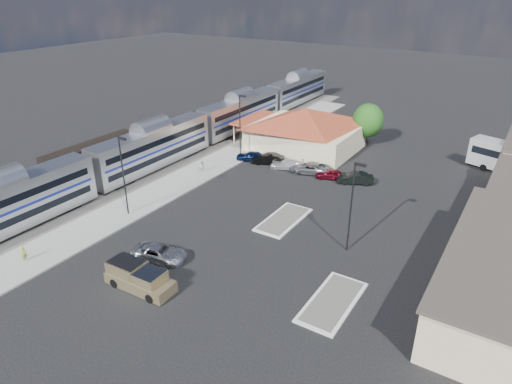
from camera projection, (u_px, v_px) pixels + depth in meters
The scene contains 22 objects.
ground at pixel (242, 218), 49.33m from camera, with size 280.00×280.00×0.00m, color black.
railbed at pixel (152, 159), 65.57m from camera, with size 16.00×100.00×0.12m, color #4C4944.
platform at pixel (192, 176), 59.68m from camera, with size 5.50×92.00×0.18m, color gray.
passenger_train at pixel (153, 149), 61.05m from camera, with size 3.00×104.00×5.55m.
freight_cars at pixel (93, 159), 60.38m from camera, with size 2.80×46.00×4.00m.
station_depot at pixel (305, 128), 68.62m from camera, with size 18.35×12.24×6.20m.
traffic_island_south at pixel (284, 219), 48.89m from camera, with size 3.30×7.50×0.21m.
traffic_island_north at pixel (332, 302), 36.40m from camera, with size 3.30×7.50×0.21m.
lamp_plat_s at pixel (123, 170), 47.73m from camera, with size 1.08×0.25×9.00m.
lamp_plat_n at pixel (240, 120), 64.61m from camera, with size 1.08×0.25×9.00m.
lamp_lot at pixel (353, 200), 41.24m from camera, with size 1.08×0.25×9.00m.
tree_depot at pixel (368, 121), 69.20m from camera, with size 4.71×4.71×6.63m.
pickup_truck at pixel (140, 278), 37.75m from camera, with size 6.21×2.45×2.13m.
suv at pixel (159, 253), 41.74m from camera, with size 2.38×5.17×1.44m, color #AEB0B7.
person_a at pixel (24, 254), 41.23m from camera, with size 0.57×0.37×1.55m, color #A8C53D.
person_b at pixel (202, 166), 60.53m from camera, with size 0.77×0.60×1.58m, color silver.
parked_car_a at pixel (251, 156), 64.66m from camera, with size 1.72×4.26×1.45m, color #0C193D.
parked_car_b at pixel (268, 159), 63.62m from camera, with size 1.59×4.57×1.51m, color black.
parked_car_c at pixel (287, 164), 61.89m from camera, with size 1.87×4.59×1.33m, color white.
parked_car_d at pixel (309, 168), 60.54m from camera, with size 2.49×5.40×1.50m, color gray.
parked_car_e at pixel (331, 174), 58.81m from camera, with size 1.54×3.82×1.30m, color maroon.
parked_car_f at pixel (355, 178), 57.46m from camera, with size 1.56×4.46×1.47m, color black.
Camera 1 is at (24.41, -36.04, 23.44)m, focal length 32.00 mm.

